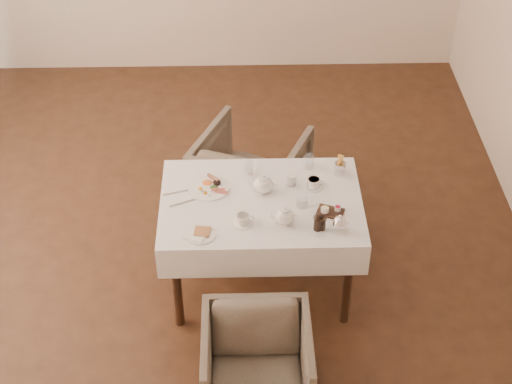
{
  "coord_description": "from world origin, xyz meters",
  "views": [
    {
      "loc": [
        0.17,
        -4.25,
        3.95
      ],
      "look_at": [
        0.26,
        -0.46,
        0.82
      ],
      "focal_mm": 55.0,
      "sensor_mm": 36.0,
      "label": 1
    }
  ],
  "objects_px": {
    "armchair_near": "(257,365)",
    "breakfast_plate": "(209,187)",
    "table": "(261,215)",
    "armchair_far": "(251,175)",
    "teapot_centre": "(263,183)"
  },
  "relations": [
    {
      "from": "breakfast_plate",
      "to": "teapot_centre",
      "type": "bearing_deg",
      "value": -27.98
    },
    {
      "from": "table",
      "to": "armchair_near",
      "type": "xyz_separation_m",
      "value": [
        -0.05,
        -0.93,
        -0.35
      ]
    },
    {
      "from": "teapot_centre",
      "to": "armchair_far",
      "type": "bearing_deg",
      "value": 107.84
    },
    {
      "from": "armchair_near",
      "to": "breakfast_plate",
      "type": "bearing_deg",
      "value": 104.57
    },
    {
      "from": "armchair_near",
      "to": "armchair_far",
      "type": "height_order",
      "value": "armchair_far"
    },
    {
      "from": "armchair_far",
      "to": "breakfast_plate",
      "type": "relative_size",
      "value": 2.77
    },
    {
      "from": "armchair_near",
      "to": "armchair_far",
      "type": "bearing_deg",
      "value": 89.82
    },
    {
      "from": "armchair_far",
      "to": "teapot_centre",
      "type": "relative_size",
      "value": 4.32
    },
    {
      "from": "teapot_centre",
      "to": "table",
      "type": "bearing_deg",
      "value": -88.38
    },
    {
      "from": "table",
      "to": "armchair_far",
      "type": "xyz_separation_m",
      "value": [
        -0.05,
        0.79,
        -0.3
      ]
    },
    {
      "from": "breakfast_plate",
      "to": "armchair_far",
      "type": "bearing_deg",
      "value": 46.65
    },
    {
      "from": "table",
      "to": "armchair_near",
      "type": "relative_size",
      "value": 1.99
    },
    {
      "from": "table",
      "to": "armchair_far",
      "type": "height_order",
      "value": "table"
    },
    {
      "from": "armchair_far",
      "to": "teapot_centre",
      "type": "bearing_deg",
      "value": 120.17
    },
    {
      "from": "breakfast_plate",
      "to": "table",
      "type": "bearing_deg",
      "value": -42.59
    }
  ]
}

